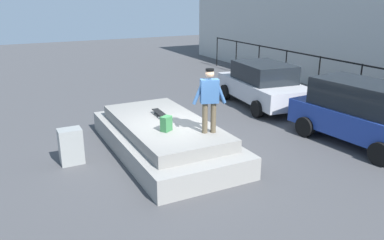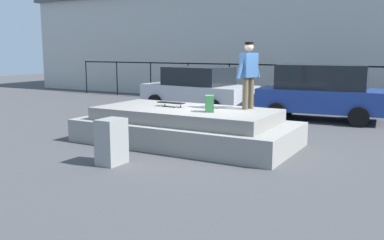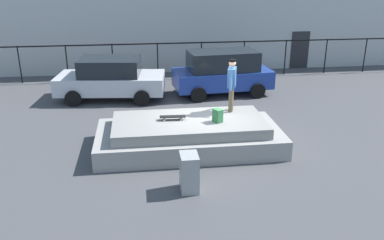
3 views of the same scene
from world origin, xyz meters
name	(u,v)px [view 1 (image 1 of 3)]	position (x,y,z in m)	size (l,w,h in m)	color
ground_plane	(182,156)	(0.00, 0.00, 0.00)	(60.00, 60.00, 0.00)	#424244
concrete_ledge	(164,137)	(-0.59, -0.30, 0.42)	(5.60, 2.70, 0.91)	gray
skateboarder	(209,96)	(0.84, 0.37, 1.88)	(0.37, 0.86, 1.67)	brown
skateboard	(159,112)	(-1.08, -0.23, 1.01)	(0.79, 0.26, 0.12)	black
backpack	(166,124)	(0.23, -0.57, 1.11)	(0.28, 0.20, 0.40)	#33723F
car_silver_sedan_near	(263,84)	(-3.21, 5.17, 0.88)	(4.62, 2.63, 1.73)	#B7B7BC
car_blue_hatchback_mid	(362,112)	(1.55, 5.21, 0.99)	(4.31, 2.37, 1.90)	navy
utility_box	(71,146)	(-0.91, -2.84, 0.48)	(0.44, 0.60, 0.97)	gray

